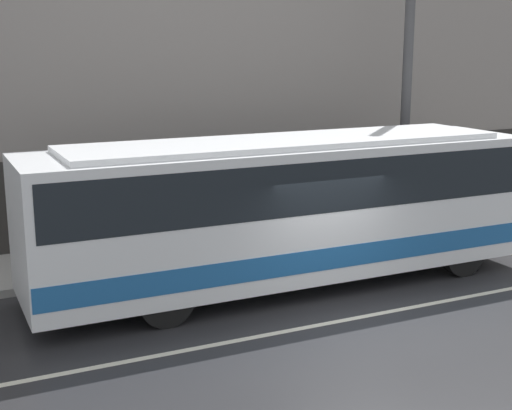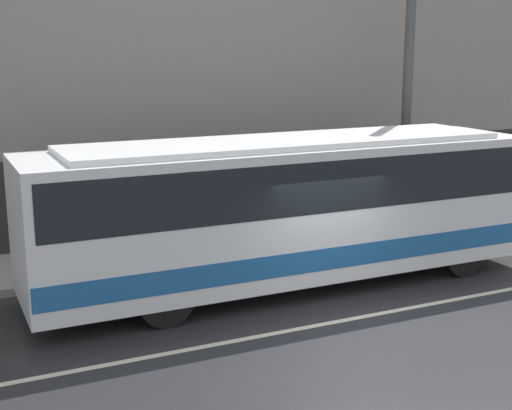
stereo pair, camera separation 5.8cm
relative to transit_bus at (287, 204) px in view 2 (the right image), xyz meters
The scene contains 6 objects.
ground_plane 2.92m from the transit_bus, 83.10° to the right, with size 60.00×60.00×0.00m, color #262628.
sidewalk 3.53m from the transit_bus, 84.86° to the left, with size 60.00×2.74×0.17m.
building_facade 5.40m from the transit_bus, 86.55° to the left, with size 60.00×0.35×9.60m.
lane_stripe 2.92m from the transit_bus, 83.10° to the right, with size 54.00×0.14×0.01m.
transit_bus is the anchor object (origin of this frame).
utility_pole_near 6.27m from the transit_bus, 27.81° to the left, with size 0.26×0.26×8.93m.
Camera 2 is at (-7.10, -10.71, 5.07)m, focal length 50.00 mm.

